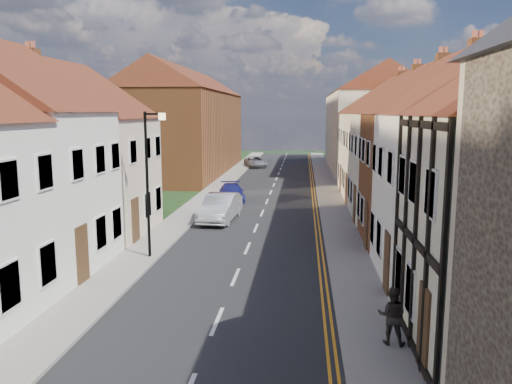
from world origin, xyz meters
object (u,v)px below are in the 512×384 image
car_far (232,193)px  lamppost (149,175)px  car_mid (220,207)px  pedestrian_right (392,315)px  car_distant (255,162)px

car_far → lamppost: bearing=-106.6°
lamppost → car_mid: lamppost is taller
car_far → pedestrian_right: size_ratio=2.65×
pedestrian_right → car_mid: bearing=-52.1°
lamppost → car_distant: (0.91, 35.87, -2.94)m
car_far → pedestrian_right: bearing=-82.2°
car_far → car_distant: bearing=80.1°
lamppost → car_far: bearing=84.5°
lamppost → car_far: 14.44m
car_far → pedestrian_right: (7.27, -21.26, 0.30)m
car_distant → car_far: bearing=-106.5°
lamppost → car_distant: lamppost is taller
lamppost → car_mid: bearing=77.9°
car_far → car_distant: (-0.44, 21.80, 0.01)m
lamppost → car_far: lamppost is taller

